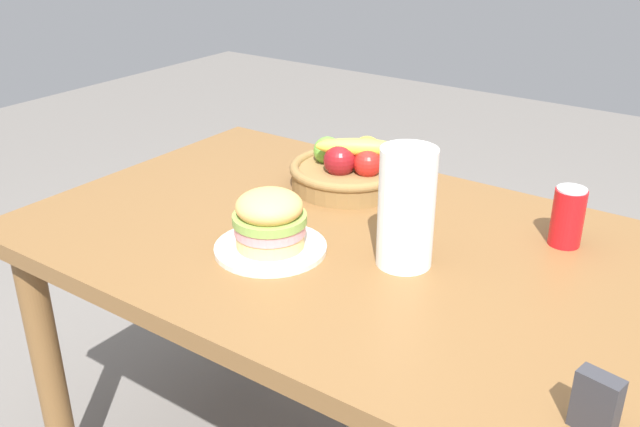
% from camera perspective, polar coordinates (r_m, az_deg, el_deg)
% --- Properties ---
extents(dining_table, '(1.40, 0.90, 0.75)m').
position_cam_1_polar(dining_table, '(1.55, 2.00, -5.20)').
color(dining_table, brown).
rests_on(dining_table, ground_plane).
extents(plate, '(0.23, 0.23, 0.01)m').
position_cam_1_polar(plate, '(1.44, -4.05, -2.83)').
color(plate, silver).
rests_on(plate, dining_table).
extents(sandwich, '(0.15, 0.15, 0.12)m').
position_cam_1_polar(sandwich, '(1.41, -4.13, -0.45)').
color(sandwich, '#E5BC75').
rests_on(sandwich, plate).
extents(soda_can, '(0.07, 0.07, 0.13)m').
position_cam_1_polar(soda_can, '(1.52, 19.56, -0.25)').
color(soda_can, red).
rests_on(soda_can, dining_table).
extents(fruit_basket, '(0.29, 0.29, 0.14)m').
position_cam_1_polar(fruit_basket, '(1.73, 2.36, 3.63)').
color(fruit_basket, olive).
rests_on(fruit_basket, dining_table).
extents(paper_towel_roll, '(0.11, 0.11, 0.24)m').
position_cam_1_polar(paper_towel_roll, '(1.35, 7.06, 0.45)').
color(paper_towel_roll, white).
rests_on(paper_towel_roll, dining_table).
extents(napkin_holder, '(0.06, 0.04, 0.09)m').
position_cam_1_polar(napkin_holder, '(1.04, 21.62, -14.20)').
color(napkin_holder, '#333338').
rests_on(napkin_holder, dining_table).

